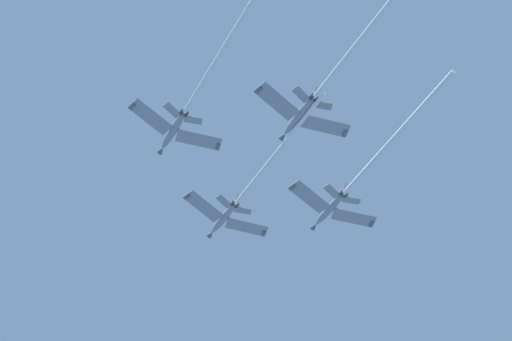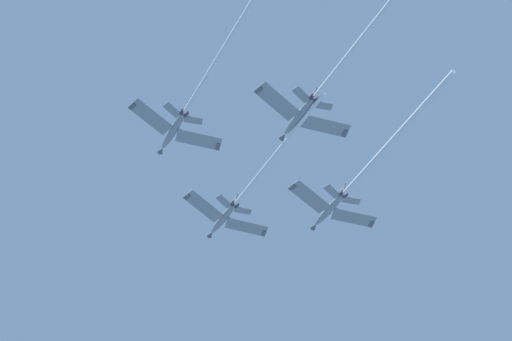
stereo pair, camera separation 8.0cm
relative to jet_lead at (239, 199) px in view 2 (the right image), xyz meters
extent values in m
ellipsoid|color=gray|center=(-6.11, 3.61, 2.92)|extent=(10.82, 7.29, 5.81)
cone|color=#595E60|center=(-11.45, 6.77, 5.46)|extent=(2.28, 2.02, 1.72)
ellipsoid|color=black|center=(-7.59, 4.49, 4.27)|extent=(3.03, 2.35, 1.90)
cube|color=gray|center=(-8.20, -1.31, 2.52)|extent=(5.83, 9.60, 1.55)
cube|color=#595E60|center=(-10.01, -5.00, 2.52)|extent=(1.84, 1.16, 0.79)
cube|color=gray|center=(-2.81, 7.82, 2.52)|extent=(8.74, 8.80, 1.55)
cube|color=#595E60|center=(-0.45, 11.18, 2.52)|extent=(1.71, 1.70, 0.79)
cube|color=gray|center=(-3.29, -0.70, 1.02)|extent=(2.47, 3.89, 0.83)
cube|color=gray|center=(-0.97, 3.22, 1.02)|extent=(3.84, 3.68, 0.83)
cube|color=#595E60|center=(-1.83, 1.08, 2.39)|extent=(2.92, 1.83, 3.50)
cylinder|color=#38383D|center=(-1.75, 0.51, 0.62)|extent=(1.46, 1.31, 1.12)
cylinder|color=#38383D|center=(-1.30, 1.29, 0.62)|extent=(1.46, 1.31, 1.12)
cylinder|color=white|center=(13.67, -8.08, -6.62)|extent=(30.69, 18.56, 15.02)
ellipsoid|color=gray|center=(-2.21, -21.43, -3.37)|extent=(10.72, 7.48, 5.80)
cone|color=#595E60|center=(-7.49, -18.16, -0.84)|extent=(2.28, 2.04, 1.72)
ellipsoid|color=black|center=(-3.67, -20.52, -2.02)|extent=(3.02, 2.39, 1.89)
cube|color=gray|center=(-4.41, -26.30, -3.77)|extent=(5.99, 9.61, 1.55)
cube|color=#595E60|center=(-6.29, -29.96, -3.77)|extent=(1.84, 1.19, 0.79)
cube|color=gray|center=(1.17, -17.29, -3.77)|extent=(8.83, 8.72, 1.55)
cube|color=#595E60|center=(3.61, -13.97, -3.77)|extent=(1.70, 1.71, 0.79)
cube|color=gray|center=(0.52, -25.80, -5.26)|extent=(2.53, 3.91, 0.83)
cube|color=gray|center=(2.92, -21.92, -5.26)|extent=(3.86, 3.64, 0.83)
cube|color=#595E60|center=(2.02, -24.04, -3.89)|extent=(2.88, 1.88, 3.50)
cylinder|color=#38383D|center=(2.08, -24.62, -5.66)|extent=(1.47, 1.33, 1.12)
cylinder|color=#38383D|center=(2.56, -23.85, -5.66)|extent=(1.47, 1.33, 1.12)
cylinder|color=white|center=(16.97, -33.30, -12.70)|extent=(29.67, 18.79, 14.68)
ellipsoid|color=gray|center=(16.08, 9.83, -3.83)|extent=(10.72, 7.50, 5.79)
cone|color=#595E60|center=(10.81, 13.11, -1.30)|extent=(2.28, 2.04, 1.72)
ellipsoid|color=black|center=(14.62, 10.74, -2.48)|extent=(3.02, 2.40, 1.89)
cube|color=gray|center=(13.88, 4.96, -4.23)|extent=(6.01, 9.61, 1.54)
cube|color=#595E60|center=(11.99, 1.30, -4.23)|extent=(1.84, 1.19, 0.79)
cube|color=gray|center=(19.48, 13.96, -4.23)|extent=(8.84, 8.71, 1.54)
cube|color=#595E60|center=(21.92, 17.27, -4.23)|extent=(1.69, 1.72, 0.79)
cube|color=gray|center=(18.81, 5.45, -5.72)|extent=(2.54, 3.91, 0.83)
cube|color=gray|center=(21.22, 9.32, -5.72)|extent=(3.87, 3.64, 0.83)
cube|color=#595E60|center=(20.30, 7.20, -4.35)|extent=(2.88, 1.89, 3.50)
cylinder|color=#38383D|center=(20.37, 6.63, -6.12)|extent=(1.47, 1.33, 1.12)
cylinder|color=#38383D|center=(20.85, 7.39, -6.12)|extent=(1.47, 1.33, 1.12)
cylinder|color=white|center=(35.81, -2.45, -13.42)|extent=(30.81, 19.62, 15.24)
ellipsoid|color=gray|center=(21.99, -13.91, -9.83)|extent=(10.70, 7.34, 6.06)
cone|color=#595E60|center=(16.74, -10.73, -7.14)|extent=(2.29, 2.03, 1.74)
ellipsoid|color=black|center=(20.55, -13.04, -8.44)|extent=(3.02, 2.37, 1.95)
cube|color=gray|center=(19.84, -18.80, -10.24)|extent=(5.89, 9.60, 1.63)
cube|color=#595E60|center=(17.99, -22.48, -10.25)|extent=(1.83, 1.17, 0.83)
cube|color=gray|center=(25.33, -9.74, -10.24)|extent=(8.76, 8.74, 1.63)
cube|color=#595E60|center=(27.73, -6.40, -10.25)|extent=(1.69, 1.70, 0.83)
cube|color=gray|center=(24.73, -18.23, -11.84)|extent=(2.49, 3.90, 0.87)
cube|color=gray|center=(27.09, -14.33, -11.84)|extent=(3.84, 3.65, 0.87)
cube|color=#595E60|center=(26.23, -16.48, -10.48)|extent=(2.94, 1.87, 3.53)
cylinder|color=#38383D|center=(26.27, -17.03, -12.25)|extent=(1.47, 1.32, 1.13)
cylinder|color=#38383D|center=(26.74, -16.26, -12.25)|extent=(1.47, 1.32, 1.13)
cylinder|color=white|center=(40.03, -24.83, -19.18)|extent=(27.42, 17.02, 14.42)
camera|label=1|loc=(49.45, -76.34, -169.87)|focal=64.35mm
camera|label=2|loc=(49.38, -76.38, -169.87)|focal=64.35mm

